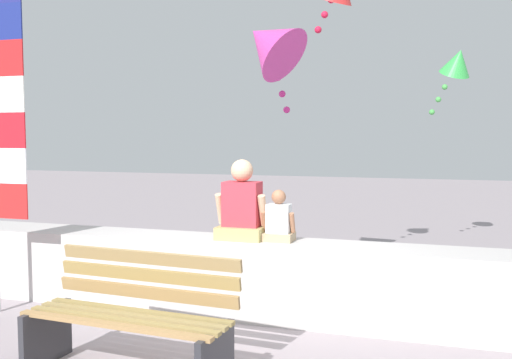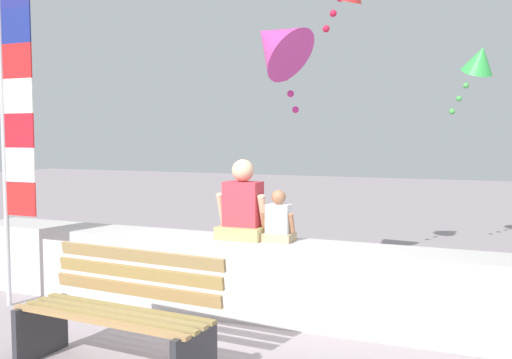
# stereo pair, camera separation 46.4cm
# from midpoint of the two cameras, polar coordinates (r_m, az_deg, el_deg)

# --- Properties ---
(ground_plane) EXTENTS (40.00, 40.00, 0.00)m
(ground_plane) POSITION_cam_midpoint_polar(r_m,az_deg,el_deg) (4.98, -1.77, -16.48)
(ground_plane) COLOR gray
(seawall_ledge) EXTENTS (6.79, 0.60, 0.75)m
(seawall_ledge) POSITION_cam_midpoint_polar(r_m,az_deg,el_deg) (5.68, 2.11, -9.85)
(seawall_ledge) COLOR beige
(seawall_ledge) RESTS_ON ground
(park_bench) EXTENTS (1.61, 0.71, 0.88)m
(park_bench) POSITION_cam_midpoint_polar(r_m,az_deg,el_deg) (4.48, -10.67, -13.35)
(park_bench) COLOR #A47D4D
(park_bench) RESTS_ON ground
(person_adult) EXTENTS (0.52, 0.38, 0.79)m
(person_adult) POSITION_cam_midpoint_polar(r_m,az_deg,el_deg) (5.64, 1.03, -2.87)
(person_adult) COLOR tan
(person_adult) RESTS_ON seawall_ledge
(person_child) EXTENTS (0.33, 0.24, 0.50)m
(person_child) POSITION_cam_midpoint_polar(r_m,az_deg,el_deg) (5.54, 4.68, -4.21)
(person_child) COLOR tan
(person_child) RESTS_ON seawall_ledge
(flag_banner) EXTENTS (0.42, 0.05, 3.39)m
(flag_banner) POSITION_cam_midpoint_polar(r_m,az_deg,el_deg) (6.19, -21.29, 6.18)
(flag_banner) COLOR #B7B7BC
(flag_banner) RESTS_ON ground
(kite_magenta) EXTENTS (0.98, 0.88, 1.19)m
(kite_magenta) POSITION_cam_midpoint_polar(r_m,az_deg,el_deg) (6.47, 4.10, 13.49)
(kite_magenta) COLOR #DB3D9E
(kite_green) EXTENTS (0.71, 0.69, 1.01)m
(kite_green) POSITION_cam_midpoint_polar(r_m,az_deg,el_deg) (8.72, 22.99, 10.95)
(kite_green) COLOR green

